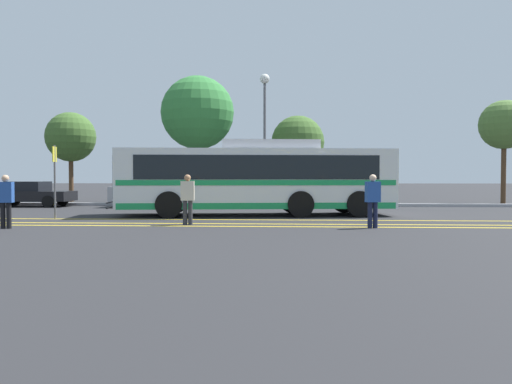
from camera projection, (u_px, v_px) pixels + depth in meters
The scene contains 17 objects.
ground_plane at pixel (290, 215), 20.05m from camera, with size 220.00×220.00×0.00m, color #262628.
lane_strip_0 at pixel (252, 220), 17.70m from camera, with size 0.20×30.69×0.01m, color gold.
lane_strip_1 at pixel (249, 224), 16.15m from camera, with size 0.20×30.69×0.01m, color gold.
lane_strip_2 at pixel (247, 226), 15.30m from camera, with size 0.20×30.69×0.01m, color gold.
curb_strip at pixel (263, 205), 26.27m from camera, with size 38.69×0.36×0.15m, color #99999E.
transit_bus at pixel (256, 178), 19.85m from camera, with size 11.21×3.87×2.96m.
parked_car_0 at pixel (30, 194), 25.80m from camera, with size 4.28×1.84×1.30m.
parked_car_1 at pixel (154, 192), 25.17m from camera, with size 4.26×2.13×1.57m.
pedestrian_0 at pixel (188, 196), 15.83m from camera, with size 0.44×0.26×1.60m.
pedestrian_1 at pixel (6, 198), 14.64m from camera, with size 0.45×0.27×1.58m.
pedestrian_2 at pixel (373, 198), 14.78m from camera, with size 0.46×0.32×1.60m.
bus_stop_sign at pixel (55, 173), 18.14m from camera, with size 0.08×0.40×2.68m.
street_lamp at pixel (265, 110), 26.88m from camera, with size 0.53×0.53×7.09m.
tree_0 at pixel (298, 142), 29.87m from camera, with size 3.17×3.17×5.21m.
tree_1 at pixel (71, 137), 31.06m from camera, with size 3.08×3.08×5.57m.
tree_2 at pixel (504, 125), 28.90m from camera, with size 2.83×2.83×5.99m.
tree_3 at pixel (198, 113), 29.71m from camera, with size 4.35×4.35×7.55m.
Camera 1 is at (-0.22, -20.06, 1.50)m, focal length 35.00 mm.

